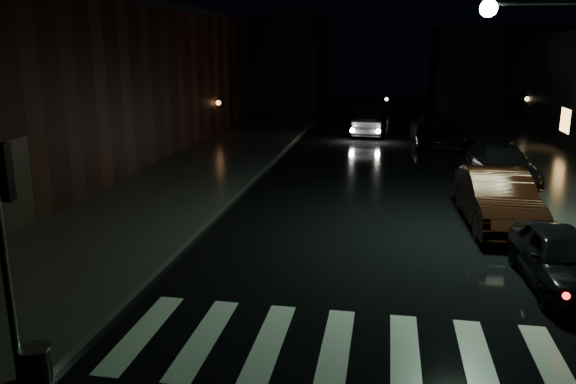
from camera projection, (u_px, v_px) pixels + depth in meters
The scene contains 13 objects.
ground at pixel (195, 352), 9.76m from camera, with size 120.00×120.00×0.00m, color black.
sidewalk_left at pixel (192, 170), 23.94m from camera, with size 6.00×44.00×0.15m, color #282826.
sidewalk_right at pixel (567, 185), 21.41m from camera, with size 4.00×44.00×0.15m, color #282826.
building_left at pixel (60, 84), 26.18m from camera, with size 10.00×36.00×7.00m, color black.
building_far_left at pixel (250, 61), 53.38m from camera, with size 14.00×10.00×8.00m, color black.
building_far_right at pixel (514, 68), 49.46m from camera, with size 14.00×10.00×7.00m, color black.
crosswalk at pixel (370, 353), 9.73m from camera, with size 9.00×3.00×0.01m, color beige.
signal_pole_corner at pixel (21, 297), 8.35m from camera, with size 0.68×0.61×4.20m.
parked_car_a at pixel (560, 258), 12.35m from camera, with size 1.55×3.86×1.31m, color black.
parked_car_b at pixel (497, 199), 16.55m from camera, with size 1.75×5.01×1.65m, color black.
parked_car_c at pixel (500, 163), 22.14m from camera, with size 2.05×5.04×1.46m, color black.
parked_car_d at pixel (437, 132), 30.37m from camera, with size 2.52×5.46×1.52m, color black.
oncoming_car at pixel (370, 122), 33.97m from camera, with size 1.68×4.82×1.59m, color black.
Camera 1 is at (3.12, -8.35, 5.12)m, focal length 35.00 mm.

